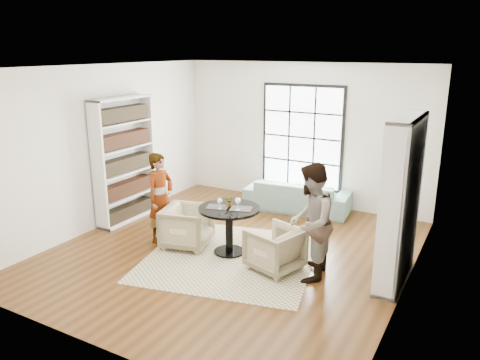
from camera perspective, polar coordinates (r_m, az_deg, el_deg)
The scene contains 16 objects.
ground at distance 7.91m, azimuth -0.93°, elevation -8.64°, with size 6.00×6.00×0.00m, color #553314.
room_shell at distance 7.94m, azimuth 0.99°, elevation 1.08°, with size 6.00×6.01×6.00m.
rug at distance 7.68m, azimuth -1.15°, elevation -9.38°, with size 2.62×2.62×0.01m, color beige.
pedestal_table at distance 7.63m, azimuth -1.32°, elevation -4.93°, with size 1.00×1.00×0.79m.
sofa at distance 9.81m, azimuth 7.00°, elevation -1.89°, with size 2.15×0.84×0.63m, color slate.
armchair_left at distance 8.01m, azimuth -6.43°, elevation -5.67°, with size 0.76×0.78×0.71m, color tan.
armchair_right at distance 7.19m, azimuth 4.27°, elevation -8.36°, with size 0.72×0.74×0.67m, color tan.
person_left at distance 8.18m, azimuth -9.67°, elevation -2.13°, with size 0.57×0.38×1.57m, color gray.
person_right at distance 6.80m, azimuth 8.58°, elevation -5.13°, with size 0.84×0.66×1.73m, color gray.
placemat_left at distance 7.58m, azimuth -2.77°, elevation -3.29°, with size 0.34×0.26×0.01m, color #292624.
placemat_right at distance 7.48m, azimuth 0.13°, elevation -3.52°, with size 0.34×0.26×0.01m, color #292624.
cutlery_left at distance 7.58m, azimuth -2.77°, elevation -3.24°, with size 0.14×0.22×0.01m, color silver, non-canonical shape.
cutlery_right at distance 7.48m, azimuth 0.13°, elevation -3.47°, with size 0.14×0.22×0.01m, color silver, non-canonical shape.
wine_glass_left at distance 7.45m, azimuth -2.49°, elevation -2.60°, with size 0.08×0.08×0.18m.
wine_glass_right at distance 7.38m, azimuth -0.26°, elevation -2.61°, with size 0.10×0.10×0.21m.
flower_centerpiece at distance 7.60m, azimuth -1.29°, elevation -2.52°, with size 0.17×0.15×0.19m, color gray.
Camera 1 is at (3.62, -6.23, 3.28)m, focal length 35.00 mm.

